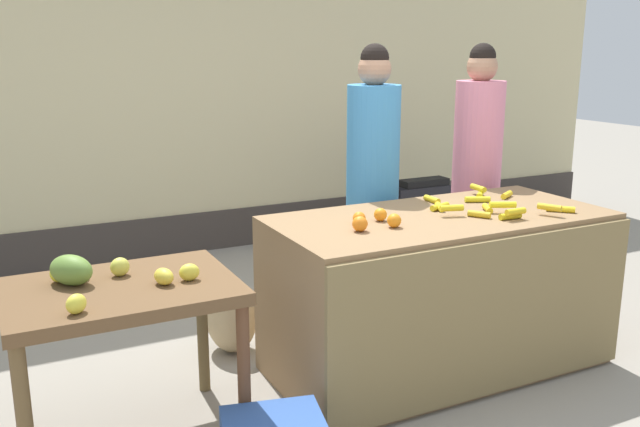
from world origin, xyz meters
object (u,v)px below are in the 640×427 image
(vendor_woman_pink_shirt, at_px, (476,177))
(parked_motorcycle, at_px, (432,211))
(vendor_woman_blue_shirt, at_px, (372,189))
(produce_sack, at_px, (231,315))

(vendor_woman_pink_shirt, relative_size, parked_motorcycle, 1.16)
(vendor_woman_blue_shirt, xyz_separation_m, produce_sack, (-0.98, 0.02, -0.70))
(vendor_woman_pink_shirt, xyz_separation_m, parked_motorcycle, (0.43, 1.10, -0.54))
(produce_sack, bearing_deg, vendor_woman_blue_shirt, -1.43)
(vendor_woman_blue_shirt, height_order, vendor_woman_pink_shirt, vendor_woman_pink_shirt)
(vendor_woman_blue_shirt, bearing_deg, produce_sack, 178.57)
(vendor_woman_pink_shirt, distance_m, parked_motorcycle, 1.30)
(parked_motorcycle, relative_size, produce_sack, 3.38)
(vendor_woman_blue_shirt, bearing_deg, parked_motorcycle, 40.88)
(vendor_woman_pink_shirt, height_order, produce_sack, vendor_woman_pink_shirt)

